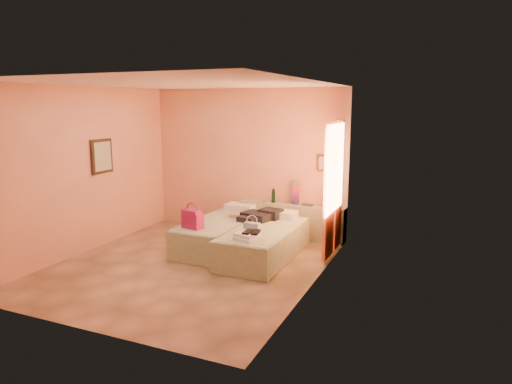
# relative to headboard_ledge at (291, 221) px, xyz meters

# --- Properties ---
(ground) EXTENTS (4.50, 4.50, 0.00)m
(ground) POSITION_rel_headboard_ledge_xyz_m (-0.98, -2.10, -0.33)
(ground) COLOR tan
(ground) RESTS_ON ground
(room_walls) EXTENTS (4.02, 4.51, 2.81)m
(room_walls) POSITION_rel_headboard_ledge_xyz_m (-0.77, -1.53, 1.46)
(room_walls) COLOR #ECA87D
(room_walls) RESTS_ON ground
(headboard_ledge) EXTENTS (2.05, 0.30, 0.65)m
(headboard_ledge) POSITION_rel_headboard_ledge_xyz_m (0.00, 0.00, 0.00)
(headboard_ledge) COLOR #9DAA8B
(headboard_ledge) RESTS_ON ground
(bed_left) EXTENTS (0.92, 2.01, 0.50)m
(bed_left) POSITION_rel_headboard_ledge_xyz_m (-0.94, -1.05, -0.08)
(bed_left) COLOR #ACC59F
(bed_left) RESTS_ON ground
(bed_right) EXTENTS (0.92, 2.01, 0.50)m
(bed_right) POSITION_rel_headboard_ledge_xyz_m (-0.04, -1.26, -0.08)
(bed_right) COLOR #ACC59F
(bed_right) RESTS_ON ground
(water_bottle) EXTENTS (0.10, 0.10, 0.26)m
(water_bottle) POSITION_rel_headboard_ledge_xyz_m (-0.36, -0.00, 0.46)
(water_bottle) COLOR #13341F
(water_bottle) RESTS_ON headboard_ledge
(rainbow_box) EXTENTS (0.11, 0.11, 0.45)m
(rainbow_box) POSITION_rel_headboard_ledge_xyz_m (0.07, 0.04, 0.55)
(rainbow_box) COLOR #B51659
(rainbow_box) RESTS_ON headboard_ledge
(small_dish) EXTENTS (0.13, 0.13, 0.03)m
(small_dish) POSITION_rel_headboard_ledge_xyz_m (-0.50, -0.06, 0.34)
(small_dish) COLOR #4F9170
(small_dish) RESTS_ON headboard_ledge
(green_book) EXTENTS (0.20, 0.16, 0.03)m
(green_book) POSITION_rel_headboard_ledge_xyz_m (0.31, -0.00, 0.34)
(green_book) COLOR #284C36
(green_book) RESTS_ON headboard_ledge
(flower_vase) EXTENTS (0.22, 0.22, 0.27)m
(flower_vase) POSITION_rel_headboard_ledge_xyz_m (0.67, 0.06, 0.46)
(flower_vase) COLOR white
(flower_vase) RESTS_ON headboard_ledge
(magenta_handbag) EXTENTS (0.36, 0.25, 0.31)m
(magenta_handbag) POSITION_rel_headboard_ledge_xyz_m (-1.12, -1.72, 0.33)
(magenta_handbag) COLOR #B51659
(magenta_handbag) RESTS_ON bed_left
(khaki_garment) EXTENTS (0.37, 0.33, 0.05)m
(khaki_garment) POSITION_rel_headboard_ledge_xyz_m (-0.77, -0.70, 0.20)
(khaki_garment) COLOR tan
(khaki_garment) RESTS_ON bed_left
(clothes_pile) EXTENTS (0.68, 0.68, 0.16)m
(clothes_pile) POSITION_rel_headboard_ledge_xyz_m (-0.32, -0.78, 0.26)
(clothes_pile) COLOR black
(clothes_pile) RESTS_ON bed_right
(blue_handbag) EXTENTS (0.25, 0.11, 0.16)m
(blue_handbag) POSITION_rel_headboard_ledge_xyz_m (-0.12, -1.58, 0.26)
(blue_handbag) COLOR #4663A9
(blue_handbag) RESTS_ON bed_right
(towel_stack) EXTENTS (0.43, 0.40, 0.10)m
(towel_stack) POSITION_rel_headboard_ledge_xyz_m (-0.01, -1.97, 0.23)
(towel_stack) COLOR white
(towel_stack) RESTS_ON bed_right
(sandal_pair) EXTENTS (0.21, 0.28, 0.03)m
(sandal_pair) POSITION_rel_headboard_ledge_xyz_m (0.03, -1.92, 0.29)
(sandal_pair) COLOR black
(sandal_pair) RESTS_ON towel_stack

